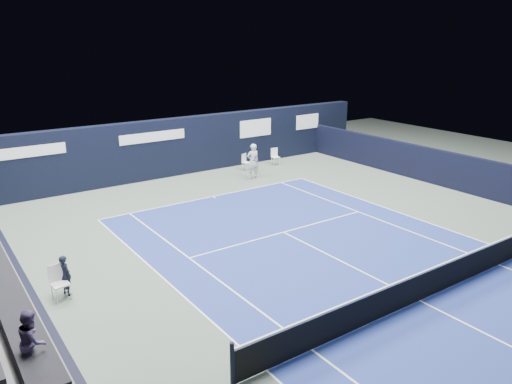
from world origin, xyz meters
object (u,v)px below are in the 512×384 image
tennis_net (422,285)px  tennis_player (253,161)px  line_judge_chair (59,280)px  folding_chair_back_b (275,155)px  folding_chair_back_a (245,161)px

tennis_net → tennis_player: tennis_player is taller
line_judge_chair → tennis_net: size_ratio=0.08×
tennis_player → line_judge_chair: bearing=-148.2°
folding_chair_back_b → tennis_player: 3.24m
tennis_net → tennis_player: bearing=75.7°
line_judge_chair → tennis_player: 14.01m
line_judge_chair → tennis_net: (8.46, -6.10, -0.09)m
folding_chair_back_a → tennis_net: bearing=-124.0°
line_judge_chair → tennis_player: bearing=26.2°
folding_chair_back_a → tennis_player: (-0.63, -1.66, 0.41)m
line_judge_chair → folding_chair_back_a: bearing=30.2°
folding_chair_back_b → tennis_net: tennis_net is taller
folding_chair_back_b → line_judge_chair: 17.23m
line_judge_chair → tennis_player: size_ratio=0.57×
folding_chair_back_a → folding_chair_back_b: size_ratio=0.95×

